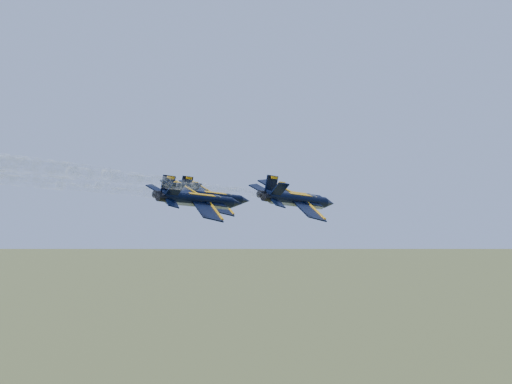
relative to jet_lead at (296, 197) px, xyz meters
The scene contains 5 objects.
jet_lead is the anchor object (origin of this frame).
jet_left 15.07m from the jet_lead, 148.40° to the right, with size 12.74×18.63×6.48m.
jet_right 14.77m from the jet_lead, 59.55° to the right, with size 12.74×18.63×6.48m.
jet_slot 22.63m from the jet_lead, 103.13° to the right, with size 12.74×18.63×6.48m.
smoke_trail_lead 50.72m from the jet_lead, 102.32° to the right, with size 16.17×64.59×3.07m.
Camera 1 is at (58.33, -90.59, 105.70)m, focal length 45.00 mm.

